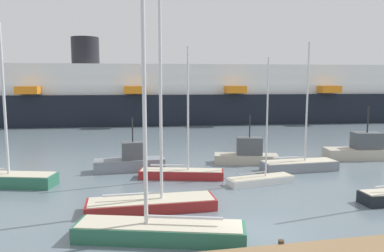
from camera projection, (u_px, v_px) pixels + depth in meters
name	position (u px, v px, depth m)	size (l,w,h in m)	color
ground_plane	(259.00, 232.00, 16.95)	(600.00, 600.00, 0.00)	slate
sailboat_1	(182.00, 172.00, 26.25)	(6.17, 2.83, 9.32)	maroon
sailboat_3	(159.00, 228.00, 16.05)	(7.67, 3.72, 10.76)	#2D6B51
sailboat_4	(299.00, 164.00, 28.49)	(5.93, 1.85, 9.87)	gray
sailboat_5	(261.00, 178.00, 24.86)	(4.80, 1.93, 8.52)	white
sailboat_6	(152.00, 200.00, 19.81)	(6.97, 1.91, 12.21)	maroon
sailboat_7	(1.00, 177.00, 24.37)	(7.50, 3.58, 10.64)	#2D6B51
fishing_boat_0	(247.00, 154.00, 30.89)	(5.54, 2.95, 4.10)	#BCB29E
fishing_boat_1	(130.00, 161.00, 28.41)	(5.44, 1.74, 4.17)	gray
fishing_boat_2	(364.00, 150.00, 32.74)	(6.81, 3.03, 4.70)	#BCB29E
channel_buoy_0	(259.00, 151.00, 34.80)	(0.57, 0.57, 1.44)	red
cruise_ship	(181.00, 96.00, 62.05)	(88.33, 19.02, 13.94)	black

